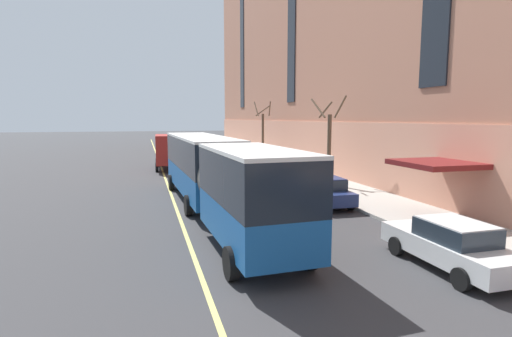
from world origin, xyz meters
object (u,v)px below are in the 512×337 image
parked_car_navy_2 (229,153)px  parked_car_navy_4 (324,191)px  street_tree_mid_block (329,142)px  parked_car_white_1 (274,171)px  parked_car_darkgray_3 (217,148)px  fire_hydrant (326,186)px  parked_car_white_0 (451,244)px  box_truck (168,150)px  city_bus (214,172)px  street_tree_far_uptown (263,132)px

parked_car_navy_2 → parked_car_navy_4: size_ratio=1.09×
parked_car_navy_4 → street_tree_mid_block: bearing=62.3°
parked_car_white_1 → parked_car_navy_4: same height
parked_car_darkgray_3 → fire_hydrant: (1.70, -28.53, -0.29)m
parked_car_white_0 → box_truck: 27.78m
city_bus → street_tree_mid_block: (8.88, 5.86, 0.95)m
street_tree_mid_block → city_bus: bearing=-146.6°
parked_car_white_1 → parked_car_navy_2: bearing=90.2°
city_bus → parked_car_navy_2: city_bus is taller
parked_car_darkgray_3 → box_truck: box_truck is taller
parked_car_darkgray_3 → street_tree_far_uptown: 11.16m
city_bus → parked_car_white_0: city_bus is taller
city_bus → street_tree_far_uptown: street_tree_far_uptown is taller
street_tree_mid_block → fire_hydrant: bearing=-118.3°
parked_car_white_1 → fire_hydrant: size_ratio=6.23×
parked_car_white_0 → parked_car_navy_4: same height
parked_car_white_0 → parked_car_navy_4: size_ratio=1.09×
parked_car_navy_4 → box_truck: box_truck is taller
parked_car_navy_2 → fire_hydrant: size_ratio=6.62×
city_bus → fire_hydrant: 8.53m
parked_car_navy_2 → box_truck: 10.04m
street_tree_far_uptown → city_bus: bearing=-112.4°
street_tree_far_uptown → parked_car_navy_2: bearing=130.2°
street_tree_far_uptown → parked_car_darkgray_3: bearing=106.0°
city_bus → fire_hydrant: city_bus is taller
city_bus → parked_car_navy_4: city_bus is taller
parked_car_white_0 → parked_car_navy_2: bearing=89.8°
street_tree_mid_block → fire_hydrant: 3.73m
parked_car_white_0 → street_tree_far_uptown: size_ratio=0.76×
parked_car_navy_4 → box_truck: (-7.12, 17.51, 1.00)m
parked_car_white_1 → street_tree_mid_block: (2.83, -3.37, 2.30)m
parked_car_white_1 → parked_car_darkgray_3: 22.80m
box_truck → street_tree_far_uptown: (10.00, 3.60, 1.41)m
parked_car_white_1 → box_truck: 11.32m
box_truck → fire_hydrant: size_ratio=9.35×
parked_car_navy_2 → street_tree_far_uptown: size_ratio=0.76×
parked_car_white_0 → street_tree_far_uptown: bearing=84.3°
parked_car_white_0 → parked_car_white_1: (0.18, 18.15, -0.00)m
parked_car_navy_4 → fire_hydrant: size_ratio=6.08×
parked_car_darkgray_3 → parked_car_white_0: bearing=-90.0°
street_tree_mid_block → parked_car_navy_4: bearing=-117.7°
street_tree_mid_block → street_tree_far_uptown: size_ratio=0.96×
city_bus → parked_car_navy_4: (6.02, 0.44, -1.35)m
city_bus → parked_car_navy_2: size_ratio=3.92×
street_tree_far_uptown → parked_car_white_0: bearing=-95.7°
parked_car_darkgray_3 → fire_hydrant: size_ratio=6.60×
parked_car_navy_2 → street_tree_mid_block: bearing=-81.4°
city_bus → street_tree_mid_block: bearing=33.4°
parked_car_navy_4 → box_truck: 18.93m
parked_car_navy_4 → street_tree_mid_block: (2.85, 5.42, 2.30)m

